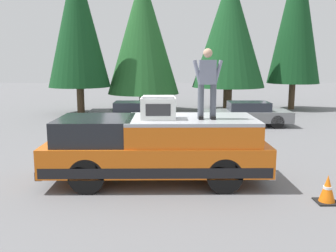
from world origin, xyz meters
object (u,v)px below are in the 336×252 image
person_on_truck_bed (207,82)px  traffic_cone (327,190)px  compressor_unit (158,108)px  parked_car_grey (247,114)px  pickup_truck (157,148)px  parked_car_black (133,114)px

person_on_truck_bed → traffic_cone: (-1.28, -2.50, -2.26)m
compressor_unit → person_on_truck_bed: 1.33m
parked_car_grey → traffic_cone: bearing=177.6°
pickup_truck → parked_car_grey: size_ratio=1.35×
pickup_truck → compressor_unit: bearing=-166.1°
compressor_unit → parked_car_black: 8.69m
parked_car_black → person_on_truck_bed: bearing=-163.5°
person_on_truck_bed → parked_car_black: size_ratio=0.41×
parked_car_black → traffic_cone: bearing=-152.8°
parked_car_black → pickup_truck: bearing=-171.1°
parked_car_black → traffic_cone: 11.00m
pickup_truck → parked_car_black: bearing=8.9°
traffic_cone → parked_car_grey: bearing=-2.4°
traffic_cone → person_on_truck_bed: bearing=62.8°
parked_car_grey → traffic_cone: (-9.73, 0.41, -0.29)m
person_on_truck_bed → parked_car_black: person_on_truck_bed is taller
parked_car_black → traffic_cone: size_ratio=6.61×
parked_car_grey → traffic_cone: parked_car_grey is taller
compressor_unit → traffic_cone: (-1.31, -3.68, -1.64)m
parked_car_grey → traffic_cone: size_ratio=6.61×
compressor_unit → traffic_cone: bearing=-109.6°
pickup_truck → compressor_unit: compressor_unit is taller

